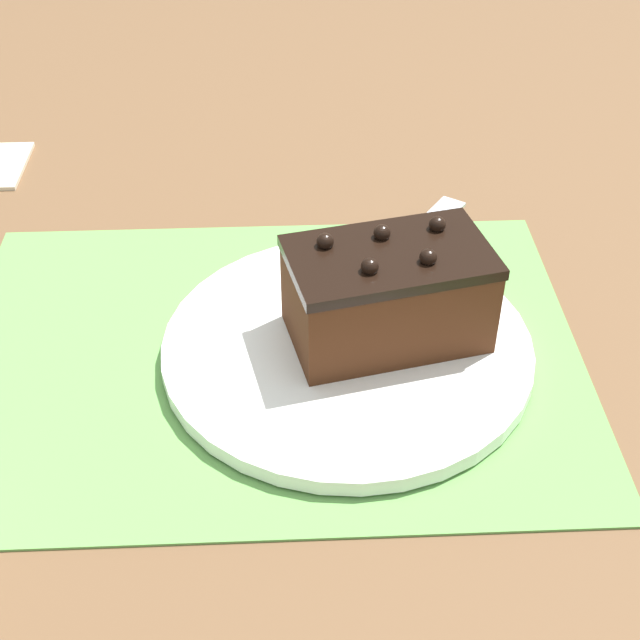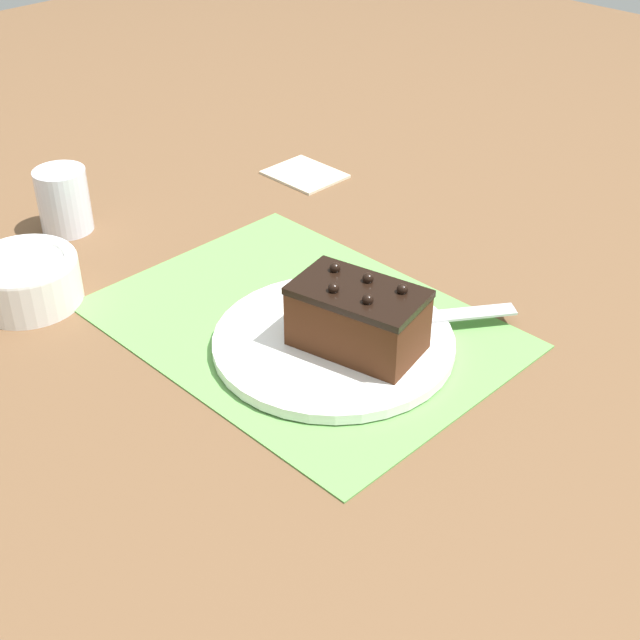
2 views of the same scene
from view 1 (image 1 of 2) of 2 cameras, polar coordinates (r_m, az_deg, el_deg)
ground_plane at (r=0.66m, az=-3.35°, el=-2.17°), size 3.00×3.00×0.00m
placemat_woven at (r=0.66m, az=-3.36°, el=-2.04°), size 0.46×0.34×0.00m
cake_plate at (r=0.65m, az=1.74°, el=-1.77°), size 0.27×0.27×0.01m
chocolate_cake at (r=0.63m, az=4.35°, el=1.74°), size 0.15×0.11×0.08m
serving_knife at (r=0.69m, az=2.82°, el=2.02°), size 0.15×0.21×0.01m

